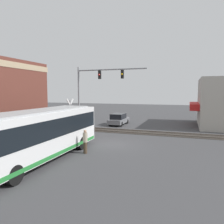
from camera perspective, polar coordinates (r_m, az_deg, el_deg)
ground_plane at (r=19.21m, az=-0.02°, el=-8.29°), size 120.00×120.00×0.00m
city_bus at (r=15.06m, az=-17.81°, el=-5.18°), size 10.97×2.59×3.35m
traffic_signal_gantry at (r=24.61m, az=-4.20°, el=7.20°), size 0.42×7.96×7.33m
crossing_signal at (r=23.99m, az=-10.87°, el=-0.10°), size 1.41×1.18×3.81m
rail_track_near at (r=24.82m, az=4.61°, el=-5.12°), size 2.60×60.00×0.15m
parked_car_grey at (r=29.97m, az=1.75°, el=-1.98°), size 4.55×1.82×1.55m
pedestrian_near_bus at (r=16.25m, az=-7.01°, el=-7.60°), size 0.34×0.34×1.76m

